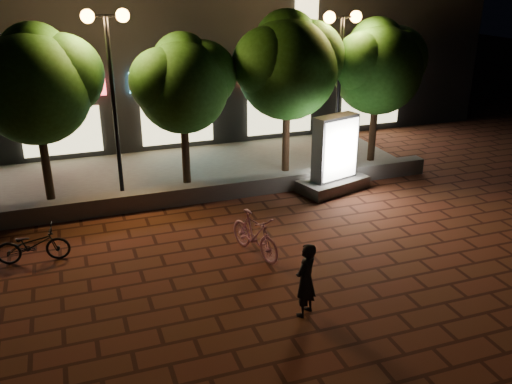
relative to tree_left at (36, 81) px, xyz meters
name	(u,v)px	position (x,y,z in m)	size (l,w,h in m)	color
ground	(220,270)	(3.45, -5.46, -3.44)	(80.00, 80.00, 0.00)	#53251A
retaining_wall	(181,195)	(3.45, -1.46, -3.19)	(16.00, 0.45, 0.50)	slate
sidewalk	(165,174)	(3.45, 1.04, -3.40)	(16.00, 5.00, 0.08)	slate
building_block	(126,3)	(3.44, 7.53, 1.55)	(28.00, 8.12, 11.30)	black
tree_left	(36,81)	(0.00, 0.00, 0.00)	(3.60, 3.00, 4.89)	black
tree_mid	(183,80)	(4.00, 0.00, -0.23)	(3.24, 2.70, 4.50)	black
tree_right	(288,62)	(7.30, 0.00, 0.12)	(3.72, 3.10, 5.07)	black
tree_far_right	(379,64)	(10.50, 0.00, -0.08)	(3.48, 2.90, 4.76)	black
street_lamp_left	(109,57)	(1.95, -0.26, 0.58)	(1.26, 0.36, 5.18)	black
street_lamp_right	(341,50)	(8.95, -0.26, 0.45)	(1.26, 0.36, 4.98)	black
ad_kiosk	(334,161)	(8.02, -1.96, -2.52)	(2.34, 1.62, 2.30)	slate
scooter_pink	(255,234)	(4.42, -5.06, -2.92)	(0.49, 1.73, 1.04)	pink
rider	(306,280)	(4.53, -7.64, -2.69)	(0.55, 0.36, 1.51)	black
scooter_parked	(33,245)	(-0.42, -3.69, -3.02)	(0.56, 1.60, 0.84)	black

